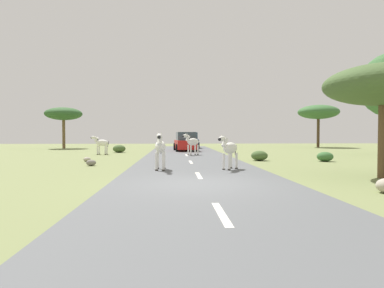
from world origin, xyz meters
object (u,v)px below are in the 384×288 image
object	(u,v)px
car_1	(190,141)
bush_1	(259,156)
zebra_1	(192,142)
car_0	(186,142)
tree_0	(318,112)
tree_1	(64,114)
rock_1	(87,159)
rock_3	(91,163)
zebra_3	(101,143)
tree_3	(384,86)
zebra_0	(160,147)
bush_0	(325,157)
zebra_2	(229,149)
bush_3	(119,149)

from	to	relation	value
car_1	bush_1	distance (m)	17.77
zebra_1	car_0	xyz separation A→B (m)	(-0.27, 6.24, -0.16)
tree_0	tree_1	xyz separation A→B (m)	(-29.78, -1.51, -0.41)
zebra_1	rock_1	distance (m)	8.11
bush_1	rock_3	size ratio (longest dim) A/B	2.00
car_1	rock_1	size ratio (longest dim) A/B	10.15
zebra_3	tree_3	distance (m)	19.99
zebra_0	tree_1	distance (m)	26.41
car_1	tree_0	distance (m)	16.21
zebra_3	tree_1	size ratio (longest dim) A/B	0.34
car_0	rock_3	xyz separation A→B (m)	(-5.28, -13.74, -0.69)
rock_3	tree_0	bearing A→B (deg)	45.97
tree_0	bush_0	bearing A→B (deg)	-112.81
zebra_1	rock_3	xyz separation A→B (m)	(-5.54, -7.50, -0.86)
car_0	bush_1	bearing A→B (deg)	-73.77
zebra_3	car_1	bearing A→B (deg)	-16.87
bush_1	rock_3	xyz separation A→B (m)	(-9.37, -2.76, -0.15)
rock_1	car_1	bearing A→B (deg)	68.69
bush_0	tree_3	bearing A→B (deg)	-99.70
zebra_1	zebra_2	bearing A→B (deg)	144.83
zebra_0	bush_1	size ratio (longest dim) A/B	1.76
zebra_3	bush_1	world-z (taller)	zebra_3
tree_3	zebra_3	bearing A→B (deg)	132.17
zebra_1	zebra_3	size ratio (longest dim) A/B	1.04
bush_0	rock_3	xyz separation A→B (m)	(-13.06, -1.96, -0.13)
bush_0	zebra_1	bearing A→B (deg)	143.59
bush_3	rock_3	xyz separation A→B (m)	(0.56, -12.09, -0.18)
rock_3	car_1	bearing A→B (deg)	73.54
zebra_1	tree_3	world-z (taller)	tree_3
bush_1	zebra_2	bearing A→B (deg)	-117.21
tree_1	bush_0	size ratio (longest dim) A/B	4.85
tree_1	bush_0	distance (m)	28.63
tree_1	car_0	bearing A→B (deg)	-28.09
zebra_0	bush_1	world-z (taller)	zebra_0
car_0	tree_3	world-z (taller)	tree_3
car_0	tree_3	xyz separation A→B (m)	(6.53, -19.10, 2.52)
bush_1	zebra_0	bearing A→B (deg)	-137.00
car_0	tree_1	world-z (taller)	tree_1
bush_3	rock_3	bearing A→B (deg)	-87.36
tree_0	rock_1	size ratio (longest dim) A/B	11.86
zebra_2	car_1	distance (m)	22.75
zebra_0	zebra_1	size ratio (longest dim) A/B	1.09
zebra_0	bush_0	size ratio (longest dim) A/B	1.87
car_0	tree_0	world-z (taller)	tree_0
bush_0	rock_3	bearing A→B (deg)	-171.48
zebra_2	rock_3	world-z (taller)	zebra_2
zebra_0	rock_1	xyz separation A→B (m)	(-4.49, 5.25, -0.91)
bush_1	rock_1	world-z (taller)	bush_1
zebra_1	bush_0	distance (m)	9.37
zebra_3	bush_3	distance (m)	2.97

